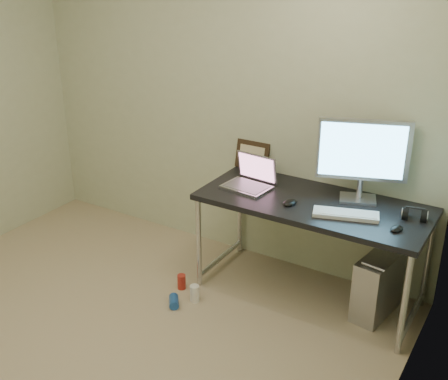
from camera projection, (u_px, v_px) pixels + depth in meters
floor at (75, 360)px, 3.45m from camera, size 3.50×3.50×0.00m
wall_back at (223, 101)px, 4.33m from camera, size 3.50×0.02×2.50m
wall_right at (377, 260)px, 2.12m from camera, size 0.02×3.50×2.50m
desk at (313, 212)px, 3.85m from camera, size 1.57×0.69×0.75m
tower_computer at (378, 285)px, 3.82m from camera, size 0.25×0.45×0.47m
cable_a at (385, 245)px, 3.97m from camera, size 0.01×0.16×0.69m
cable_b at (396, 252)px, 3.92m from camera, size 0.02×0.11×0.71m
can_red at (182, 282)px, 4.16m from camera, size 0.06×0.06×0.11m
can_white at (195, 293)px, 4.01m from camera, size 0.08×0.08×0.12m
can_blue at (174, 301)px, 3.97m from camera, size 0.13×0.14×0.07m
laptop at (251, 179)px, 4.03m from camera, size 0.35×0.30×0.23m
monitor at (363, 154)px, 3.71m from camera, size 0.58×0.25×0.57m
keyboard at (346, 214)px, 3.60m from camera, size 0.44×0.26×0.03m
mouse_right at (397, 228)px, 3.42m from camera, size 0.09×0.11×0.03m
mouse_left at (290, 201)px, 3.76m from camera, size 0.09×0.13×0.04m
headphones at (415, 215)px, 3.56m from camera, size 0.16×0.10×0.10m
picture_frame at (252, 155)px, 4.33m from camera, size 0.28×0.08×0.22m
webcam at (273, 165)px, 4.19m from camera, size 0.04×0.03×0.13m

